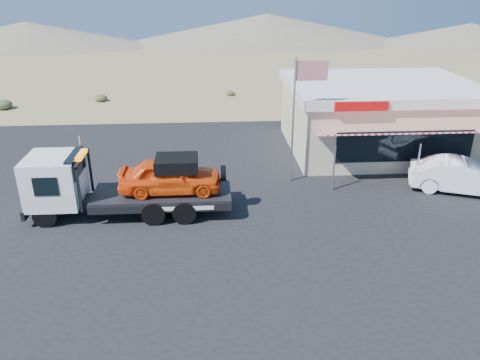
{
  "coord_description": "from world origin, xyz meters",
  "views": [
    {
      "loc": [
        0.78,
        -16.55,
        9.31
      ],
      "look_at": [
        1.98,
        1.35,
        1.5
      ],
      "focal_mm": 35.0,
      "sensor_mm": 36.0,
      "label": 1
    }
  ],
  "objects_px": {
    "jerky_store": "(379,116)",
    "flagpole": "(299,107)",
    "tow_truck": "(124,182)",
    "white_sedan": "(462,176)"
  },
  "relations": [
    {
      "from": "jerky_store",
      "to": "flagpole",
      "type": "distance_m",
      "value": 7.36
    },
    {
      "from": "jerky_store",
      "to": "flagpole",
      "type": "height_order",
      "value": "flagpole"
    },
    {
      "from": "white_sedan",
      "to": "flagpole",
      "type": "relative_size",
      "value": 0.78
    },
    {
      "from": "white_sedan",
      "to": "flagpole",
      "type": "height_order",
      "value": "flagpole"
    },
    {
      "from": "jerky_store",
      "to": "flagpole",
      "type": "bearing_deg",
      "value": -141.21
    },
    {
      "from": "jerky_store",
      "to": "tow_truck",
      "type": "bearing_deg",
      "value": -150.86
    },
    {
      "from": "tow_truck",
      "to": "flagpole",
      "type": "height_order",
      "value": "flagpole"
    },
    {
      "from": "tow_truck",
      "to": "flagpole",
      "type": "xyz_separation_m",
      "value": [
        7.77,
        2.96,
        2.27
      ]
    },
    {
      "from": "flagpole",
      "to": "white_sedan",
      "type": "bearing_deg",
      "value": -13.34
    },
    {
      "from": "white_sedan",
      "to": "flagpole",
      "type": "bearing_deg",
      "value": 97.59
    }
  ]
}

